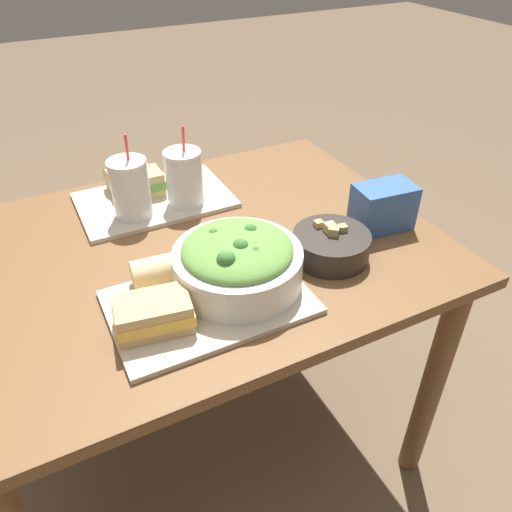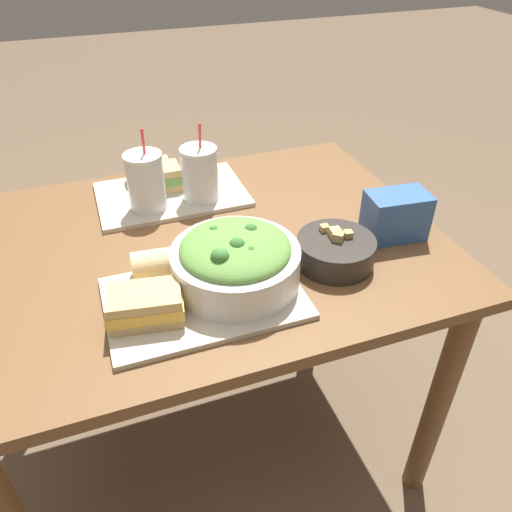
# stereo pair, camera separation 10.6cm
# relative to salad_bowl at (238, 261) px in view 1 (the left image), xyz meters

# --- Properties ---
(ground_plane) EXTENTS (12.00, 12.00, 0.00)m
(ground_plane) POSITION_rel_salad_bowl_xyz_m (-0.02, 0.19, -0.82)
(ground_plane) COLOR brown
(dining_table) EXTENTS (1.12, 0.85, 0.76)m
(dining_table) POSITION_rel_salad_bowl_xyz_m (-0.02, 0.19, -0.18)
(dining_table) COLOR brown
(dining_table) RESTS_ON ground_plane
(tray_near) EXTENTS (0.40, 0.26, 0.01)m
(tray_near) POSITION_rel_salad_bowl_xyz_m (-0.08, -0.02, -0.06)
(tray_near) COLOR #BCB29E
(tray_near) RESTS_ON dining_table
(tray_far) EXTENTS (0.40, 0.26, 0.01)m
(tray_far) POSITION_rel_salad_bowl_xyz_m (-0.05, 0.43, -0.06)
(tray_far) COLOR #BCB29E
(tray_far) RESTS_ON dining_table
(salad_bowl) EXTENTS (0.27, 0.27, 0.12)m
(salad_bowl) POSITION_rel_salad_bowl_xyz_m (0.00, 0.00, 0.00)
(salad_bowl) COLOR white
(salad_bowl) RESTS_ON tray_near
(soup_bowl) EXTENTS (0.18, 0.18, 0.08)m
(soup_bowl) POSITION_rel_salad_bowl_xyz_m (0.23, 0.00, -0.03)
(soup_bowl) COLOR #2D2823
(soup_bowl) RESTS_ON dining_table
(sandwich_near) EXTENTS (0.16, 0.11, 0.06)m
(sandwich_near) POSITION_rel_salad_bowl_xyz_m (-0.20, -0.05, -0.02)
(sandwich_near) COLOR tan
(sandwich_near) RESTS_ON tray_near
(baguette_near) EXTENTS (0.14, 0.08, 0.06)m
(baguette_near) POSITION_rel_salad_bowl_xyz_m (-0.13, 0.07, -0.02)
(baguette_near) COLOR #DBBC84
(baguette_near) RESTS_ON tray_near
(sandwich_far) EXTENTS (0.13, 0.08, 0.06)m
(sandwich_far) POSITION_rel_salad_bowl_xyz_m (-0.08, 0.46, -0.02)
(sandwich_far) COLOR tan
(sandwich_far) RESTS_ON tray_far
(baguette_far) EXTENTS (0.12, 0.08, 0.06)m
(baguette_far) POSITION_rel_salad_bowl_xyz_m (-0.09, 0.52, -0.02)
(baguette_far) COLOR #DBBC84
(baguette_far) RESTS_ON tray_far
(drink_cup_dark) EXTENTS (0.10, 0.10, 0.22)m
(drink_cup_dark) POSITION_rel_salad_bowl_xyz_m (-0.12, 0.37, 0.01)
(drink_cup_dark) COLOR silver
(drink_cup_dark) RESTS_ON tray_far
(drink_cup_red) EXTENTS (0.10, 0.10, 0.21)m
(drink_cup_red) POSITION_rel_salad_bowl_xyz_m (0.02, 0.37, 0.01)
(drink_cup_red) COLOR silver
(drink_cup_red) RESTS_ON tray_far
(chip_bag) EXTENTS (0.15, 0.10, 0.11)m
(chip_bag) POSITION_rel_salad_bowl_xyz_m (0.42, 0.05, -0.01)
(chip_bag) COLOR #335BA3
(chip_bag) RESTS_ON dining_table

